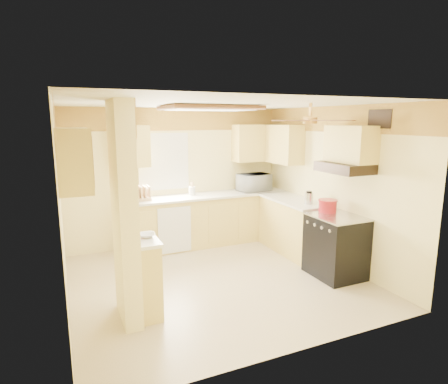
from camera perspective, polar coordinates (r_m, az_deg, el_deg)
name	(u,v)px	position (r m, az deg, el deg)	size (l,w,h in m)	color
floor	(217,280)	(5.58, -1.03, -13.25)	(4.00, 4.00, 0.00)	beige
ceiling	(217,104)	(5.10, -1.13, 13.32)	(4.00, 4.00, 0.00)	white
wall_back	(177,177)	(6.96, -7.14, 2.27)	(4.00, 4.00, 0.00)	#FEED9B
wall_front	(296,233)	(3.57, 10.85, -6.12)	(4.00, 4.00, 0.00)	#FEED9B
wall_left	(61,209)	(4.81, -23.64, -2.44)	(3.80, 3.80, 0.00)	#FEED9B
wall_right	(332,186)	(6.24, 16.12, 0.92)	(3.80, 3.80, 0.00)	#FEED9B
wallpaper_border	(176,119)	(6.87, -7.30, 10.94)	(4.00, 0.02, 0.40)	#F6C548
partition_column	(124,214)	(4.32, -14.92, -3.33)	(0.20, 0.70, 2.50)	#FEED9B
partition_ledge	(147,278)	(4.61, -11.67, -12.76)	(0.25, 0.55, 0.90)	#E0C564
ledge_top	(145,240)	(4.45, -11.90, -7.21)	(0.28, 0.58, 0.04)	silver
lower_cabinets_back	(209,220)	(7.01, -2.35, -4.28)	(3.00, 0.60, 0.90)	#E0C564
lower_cabinets_right	(293,226)	(6.70, 10.49, -5.18)	(0.60, 1.40, 0.90)	#E0C564
countertop_back	(209,195)	(6.89, -2.35, -0.53)	(3.04, 0.64, 0.04)	silver
countertop_right	(294,200)	(6.58, 10.56, -1.25)	(0.64, 1.44, 0.04)	silver
dishwasher_panel	(175,230)	(6.50, -7.53, -5.78)	(0.58, 0.02, 0.80)	white
window	(164,162)	(6.85, -9.18, 4.60)	(0.92, 0.02, 1.02)	white
upper_cab_back_left	(131,146)	(6.54, -14.02, 6.76)	(0.60, 0.35, 0.70)	#E0C564
upper_cab_back_right	(256,143)	(7.34, 4.92, 7.46)	(0.90, 0.35, 0.70)	#E0C564
upper_cab_right	(281,144)	(7.07, 8.75, 7.25)	(0.35, 1.00, 0.70)	#E0C564
upper_cab_left_wall	(74,160)	(4.47, -21.95, 4.54)	(0.35, 0.75, 0.70)	#E0C564
upper_cab_over_stove	(350,144)	(5.63, 18.71, 6.92)	(0.35, 0.76, 0.52)	#E0C564
stove	(336,246)	(5.81, 16.67, -7.87)	(0.68, 0.77, 0.92)	black
range_hood	(344,168)	(5.60, 17.86, 3.56)	(0.50, 0.76, 0.14)	black
poster_menu	(132,160)	(4.24, -13.83, 4.70)	(0.02, 0.42, 0.57)	black
poster_nashville	(135,218)	(4.35, -13.44, -3.84)	(0.02, 0.42, 0.57)	black
ceiling_light_panel	(210,108)	(5.60, -2.19, 12.64)	(1.35, 0.95, 0.06)	brown
ceiling_fan	(310,120)	(4.98, 12.98, 10.64)	(1.15, 1.15, 0.26)	gold
vent_grate	(380,119)	(5.48, 22.65, 10.24)	(0.02, 0.40, 0.25)	black
microwave	(254,182)	(7.24, 4.60, 1.48)	(0.59, 0.40, 0.33)	white
bowl	(147,235)	(4.48, -11.65, -6.48)	(0.19, 0.19, 0.05)	white
dutch_oven	(328,206)	(5.87, 15.52, -2.02)	(0.29, 0.29, 0.19)	#A41920
kettle	(309,198)	(6.24, 12.80, -0.89)	(0.14, 0.14, 0.21)	silver
dish_rack	(138,195)	(6.55, -12.98, -0.47)	(0.42, 0.32, 0.24)	tan
utensil_crock	(192,191)	(6.85, -4.89, 0.19)	(0.12, 0.12, 0.24)	white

